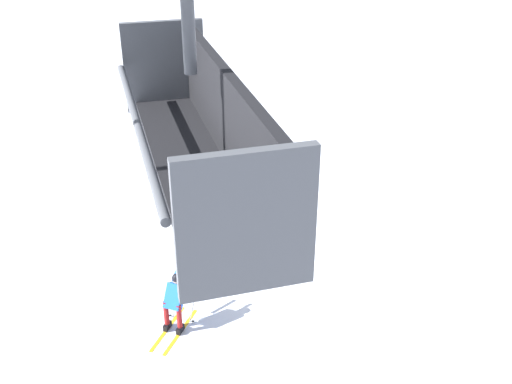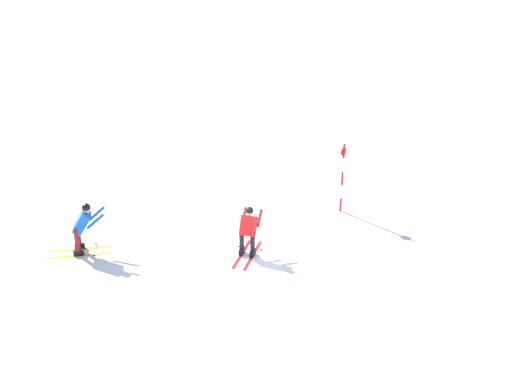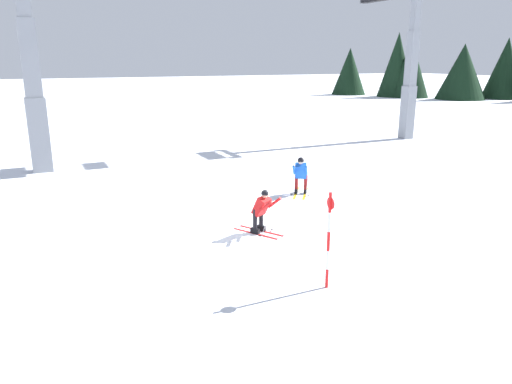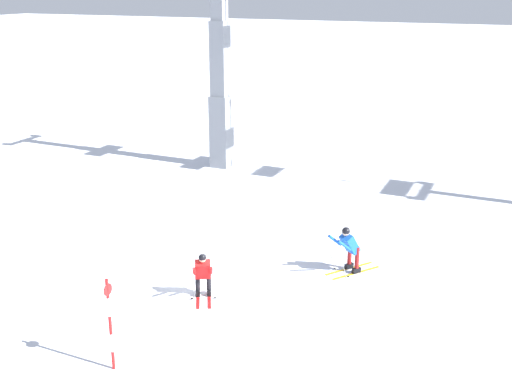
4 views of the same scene
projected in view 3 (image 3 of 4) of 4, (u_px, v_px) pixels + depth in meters
ground_plane at (227, 223)px, 15.38m from camera, size 260.00×260.00×0.00m
skier_carving_main at (262, 209)px, 14.31m from camera, size 1.19×1.61×1.48m
lift_tower_near at (32, 74)px, 21.42m from camera, size 0.88×2.60×10.75m
lift_tower_far at (411, 68)px, 30.66m from camera, size 0.69×2.67×10.75m
trail_marker_pole at (329, 238)px, 10.75m from camera, size 0.07×0.28×2.27m
skier_distant_uphill at (301, 173)px, 18.42m from camera, size 1.48×1.73×1.64m
tree_line_ridge at (440, 69)px, 64.28m from camera, size 18.81×24.91×8.61m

